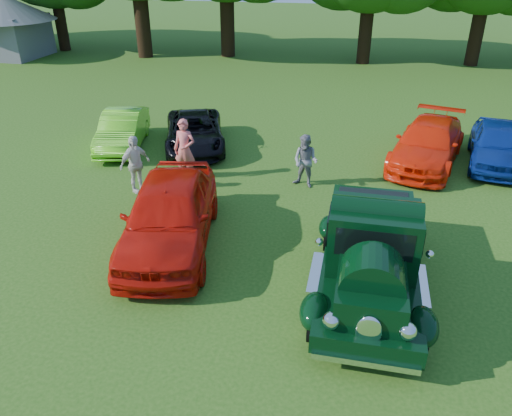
% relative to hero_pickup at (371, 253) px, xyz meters
% --- Properties ---
extents(ground, '(120.00, 120.00, 0.00)m').
position_rel_hero_pickup_xyz_m(ground, '(-1.55, -0.16, -0.90)').
color(ground, '#265213').
rests_on(ground, ground).
extents(hero_pickup, '(2.47, 5.30, 2.07)m').
position_rel_hero_pickup_xyz_m(hero_pickup, '(0.00, 0.00, 0.00)').
color(hero_pickup, black).
rests_on(hero_pickup, ground).
extents(red_convertible, '(2.97, 5.32, 1.71)m').
position_rel_hero_pickup_xyz_m(red_convertible, '(-4.74, 0.80, -0.04)').
color(red_convertible, red).
rests_on(red_convertible, ground).
extents(back_car_lime, '(2.28, 4.11, 1.28)m').
position_rel_hero_pickup_xyz_m(back_car_lime, '(-8.88, 6.83, -0.25)').
color(back_car_lime, '#62DB1D').
rests_on(back_car_lime, ground).
extents(back_car_black, '(3.36, 4.79, 1.21)m').
position_rel_hero_pickup_xyz_m(back_car_black, '(-6.31, 7.31, -0.29)').
color(back_car_black, black).
rests_on(back_car_black, ground).
extents(back_car_orange, '(3.12, 5.17, 1.40)m').
position_rel_hero_pickup_xyz_m(back_car_orange, '(1.79, 7.57, -0.20)').
color(back_car_orange, red).
rests_on(back_car_orange, ground).
extents(back_car_blue, '(2.27, 4.36, 1.42)m').
position_rel_hero_pickup_xyz_m(back_car_blue, '(4.04, 7.96, -0.19)').
color(back_car_blue, navy).
rests_on(back_car_blue, ground).
extents(spectator_pink, '(0.73, 0.51, 1.91)m').
position_rel_hero_pickup_xyz_m(spectator_pink, '(-5.73, 4.69, 0.06)').
color(spectator_pink, '#F66A65').
rests_on(spectator_pink, ground).
extents(spectator_grey, '(0.95, 0.84, 1.63)m').
position_rel_hero_pickup_xyz_m(spectator_grey, '(-1.98, 4.87, -0.08)').
color(spectator_grey, gray).
rests_on(spectator_grey, ground).
extents(spectator_white, '(0.87, 1.10, 1.75)m').
position_rel_hero_pickup_xyz_m(spectator_white, '(-6.82, 3.43, -0.02)').
color(spectator_white, silver).
rests_on(spectator_white, ground).
extents(gazebo, '(6.40, 6.40, 3.90)m').
position_rel_hero_pickup_xyz_m(gazebo, '(-23.55, 20.84, 1.50)').
color(gazebo, slate).
rests_on(gazebo, ground).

